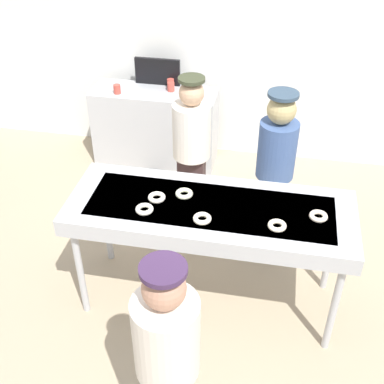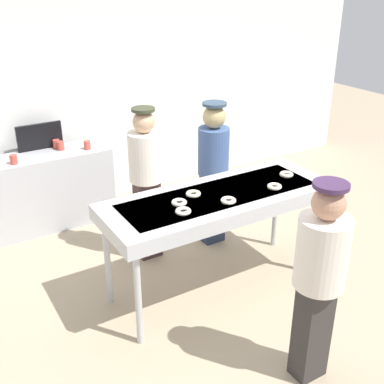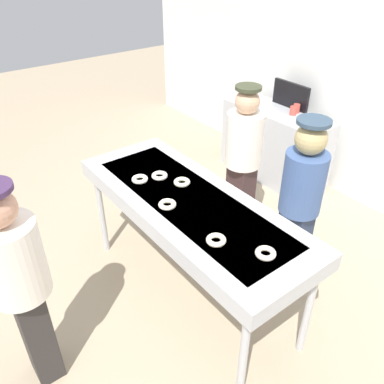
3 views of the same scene
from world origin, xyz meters
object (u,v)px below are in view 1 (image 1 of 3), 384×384
customer_waiting (167,356)px  paper_cup_3 (193,94)px  paper_cup_2 (117,89)px  sugar_donut_1 (157,197)px  paper_cup_1 (171,83)px  fryer_conveyor (210,214)px  sugar_donut_0 (184,194)px  sugar_donut_5 (202,219)px  sugar_donut_3 (277,226)px  worker_baker (275,166)px  worker_assistant (192,151)px  sugar_donut_2 (318,216)px  menu_display (158,72)px  sugar_donut_4 (144,209)px  prep_counter (156,127)px  paper_cup_0 (171,87)px

customer_waiting → paper_cup_3: size_ratio=15.64×
paper_cup_3 → paper_cup_2: bearing=-177.4°
sugar_donut_1 → paper_cup_1: 2.26m
fryer_conveyor → paper_cup_2: size_ratio=21.11×
paper_cup_2 → sugar_donut_0: bearing=-58.5°
sugar_donut_5 → sugar_donut_3: bearing=2.4°
worker_baker → paper_cup_1: size_ratio=15.69×
fryer_conveyor → worker_assistant: (-0.31, 0.86, 0.01)m
sugar_donut_2 → worker_assistant: (-1.10, 0.86, -0.09)m
menu_display → paper_cup_1: bearing=-22.9°
sugar_donut_0 → sugar_donut_4: same height
sugar_donut_4 → paper_cup_1: (-0.35, 2.38, -0.06)m
worker_assistant → menu_display: 1.59m
sugar_donut_3 → paper_cup_1: bearing=118.9°
sugar_donut_1 → paper_cup_1: (-0.40, 2.22, -0.06)m
sugar_donut_2 → sugar_donut_1: bearing=179.9°
sugar_donut_3 → prep_counter: sugar_donut_3 is taller
sugar_donut_4 → sugar_donut_5: (0.44, -0.03, 0.00)m
sugar_donut_1 → sugar_donut_5: same height
prep_counter → menu_display: 0.64m
paper_cup_2 → fryer_conveyor: bearing=-55.1°
fryer_conveyor → paper_cup_2: (-1.36, 1.96, 0.04)m
menu_display → paper_cup_2: bearing=-139.1°
sugar_donut_3 → paper_cup_0: 2.64m
sugar_donut_5 → worker_baker: worker_baker is taller
sugar_donut_1 → worker_assistant: (0.10, 0.86, -0.09)m
sugar_donut_0 → worker_assistant: bearing=96.7°
paper_cup_2 → paper_cup_3: bearing=2.6°
sugar_donut_2 → worker_assistant: worker_assistant is taller
paper_cup_0 → worker_baker: bearing=-47.8°
sugar_donut_5 → customer_waiting: bearing=-90.1°
worker_baker → paper_cup_1: bearing=-49.2°
customer_waiting → prep_counter: customer_waiting is taller
sugar_donut_5 → paper_cup_3: size_ratio=1.31×
sugar_donut_3 → sugar_donut_0: bearing=160.8°
paper_cup_0 → paper_cup_3: (0.27, -0.14, 0.00)m
sugar_donut_5 → paper_cup_3: 2.24m
paper_cup_3 → menu_display: 0.56m
sugar_donut_5 → worker_assistant: bearing=105.0°
sugar_donut_1 → sugar_donut_5: (0.38, -0.19, 0.00)m
sugar_donut_4 → paper_cup_3: bearing=91.3°
sugar_donut_0 → prep_counter: size_ratio=0.09×
sugar_donut_2 → sugar_donut_3: same height
worker_assistant → paper_cup_1: bearing=-64.4°
worker_assistant → paper_cup_2: 1.52m
customer_waiting → paper_cup_1: size_ratio=15.64×
sugar_donut_3 → paper_cup_1: size_ratio=1.31×
prep_counter → sugar_donut_2: bearing=-49.8°
sugar_donut_5 → paper_cup_2: sugar_donut_5 is taller
paper_cup_2 → sugar_donut_1: bearing=-64.1°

